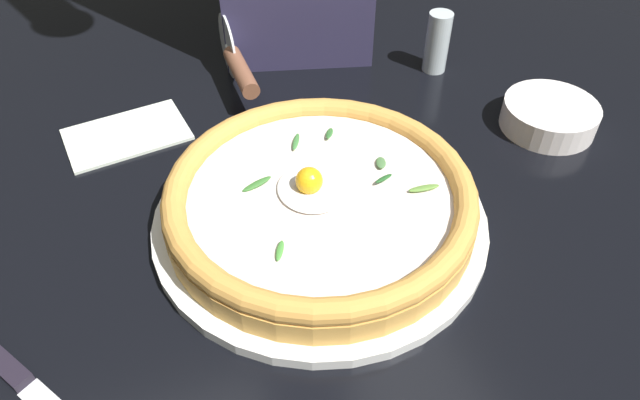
# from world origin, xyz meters

# --- Properties ---
(ground_plane) EXTENTS (2.40, 2.40, 0.03)m
(ground_plane) POSITION_xyz_m (0.00, 0.00, -0.01)
(ground_plane) COLOR black
(ground_plane) RESTS_ON ground
(pizza_plate) EXTENTS (0.34, 0.34, 0.01)m
(pizza_plate) POSITION_xyz_m (0.03, 0.03, 0.01)
(pizza_plate) COLOR white
(pizza_plate) RESTS_ON ground
(pizza) EXTENTS (0.31, 0.31, 0.06)m
(pizza) POSITION_xyz_m (0.03, 0.03, 0.03)
(pizza) COLOR gold
(pizza) RESTS_ON pizza_plate
(side_bowl) EXTENTS (0.11, 0.11, 0.03)m
(side_bowl) POSITION_xyz_m (-0.03, 0.35, 0.02)
(side_bowl) COLOR white
(side_bowl) RESTS_ON ground
(pizza_cutter) EXTENTS (0.16, 0.02, 0.09)m
(pizza_cutter) POSITION_xyz_m (-0.23, 0.02, 0.04)
(pizza_cutter) COLOR silver
(pizza_cutter) RESTS_ON ground
(table_knife) EXTENTS (0.21, 0.15, 0.01)m
(table_knife) POSITION_xyz_m (0.11, -0.25, 0.00)
(table_knife) COLOR silver
(table_knife) RESTS_ON ground
(folded_napkin) EXTENTS (0.11, 0.15, 0.01)m
(folded_napkin) POSITION_xyz_m (-0.19, -0.14, 0.00)
(folded_napkin) COLOR white
(folded_napkin) RESTS_ON ground
(pepper_shaker) EXTENTS (0.03, 0.03, 0.08)m
(pepper_shaker) POSITION_xyz_m (-0.19, 0.28, 0.04)
(pepper_shaker) COLOR silver
(pepper_shaker) RESTS_ON ground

